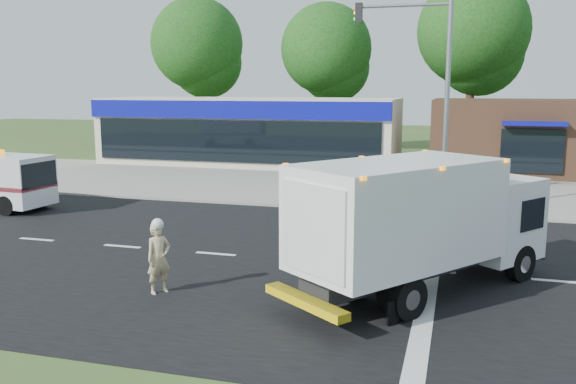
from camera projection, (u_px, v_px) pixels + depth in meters
name	position (u px, v px, depth m)	size (l,w,h in m)	color
ground	(318.00, 263.00, 16.52)	(120.00, 120.00, 0.00)	#385123
road_asphalt	(318.00, 262.00, 16.52)	(60.00, 14.00, 0.02)	black
sidewalk	(365.00, 205.00, 24.28)	(60.00, 2.40, 0.12)	gray
parking_apron	(383.00, 184.00, 29.78)	(60.00, 9.00, 0.02)	gray
lane_markings	(360.00, 281.00, 14.87)	(55.20, 7.00, 0.01)	silver
ems_box_truck	(421.00, 217.00, 13.79)	(5.99, 6.95, 3.13)	black
emergency_worker	(159.00, 257.00, 13.96)	(0.66, 0.72, 1.77)	tan
retail_strip_mall	(250.00, 131.00, 37.48)	(18.00, 6.20, 4.00)	beige
brown_storefront	(527.00, 137.00, 33.21)	(10.00, 6.70, 4.00)	#382316
traffic_signal_pole	(429.00, 80.00, 22.24)	(3.51, 0.25, 8.00)	gray
background_trees	(400.00, 47.00, 42.16)	(36.77, 7.39, 12.10)	#332114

